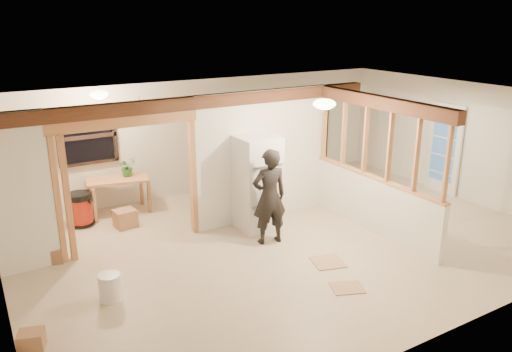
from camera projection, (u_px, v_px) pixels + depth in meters
floor at (288, 241)px, 8.84m from camera, size 9.00×6.50×0.01m
ceiling at (291, 100)px, 8.07m from camera, size 9.00×6.50×0.01m
wall_back at (207, 136)px, 11.12m from camera, size 9.00×0.01×2.50m
wall_front at (446, 246)px, 5.80m from camera, size 9.00×0.01×2.50m
wall_right at (463, 141)px, 10.64m from camera, size 0.01×6.50×2.50m
partition_left_stub at (21, 194)px, 7.48m from camera, size 0.90×0.12×2.50m
partition_center at (262, 155)px, 9.54m from camera, size 2.80×0.12×2.50m
doorway_frame at (129, 185)px, 8.32m from camera, size 2.46×0.14×2.20m
header_beam_back at (203, 102)px, 8.61m from camera, size 7.00×0.18×0.22m
header_beam_right at (381, 102)px, 8.56m from camera, size 0.18×3.30×0.22m
pony_wall at (373, 205)px, 9.14m from camera, size 0.12×3.20×1.00m
stud_partition at (377, 143)px, 8.78m from camera, size 0.14×3.20×1.32m
window_back at (87, 137)px, 9.70m from camera, size 1.12×0.10×1.10m
french_door at (444, 149)px, 11.01m from camera, size 0.12×0.86×2.00m
ceiling_dome_main at (324, 104)px, 7.82m from camera, size 0.36×0.36×0.16m
ceiling_dome_util at (99, 94)px, 8.75m from camera, size 0.32×0.32×0.14m
hanging_bulb at (141, 115)px, 8.51m from camera, size 0.07×0.07×0.07m
refrigerator at (257, 183)px, 9.14m from camera, size 0.72×0.70×1.75m
woman at (269, 197)px, 8.52m from camera, size 0.67×0.49×1.70m
work_table at (119, 196)px, 9.95m from camera, size 1.27×0.82×0.74m
potted_plant at (127, 167)px, 9.94m from camera, size 0.42×0.39×0.38m
shop_vac at (80, 209)px, 9.41m from camera, size 0.50×0.50×0.65m
bookshelf at (310, 140)px, 12.39m from camera, size 0.85×0.28×1.70m
bucket at (110, 287)px, 6.94m from camera, size 0.39×0.39×0.39m
box_util_a at (125, 218)px, 9.38m from camera, size 0.42×0.37×0.33m
box_util_b at (55, 255)px, 8.04m from camera, size 0.33×0.33×0.24m
box_front at (31, 341)px, 5.92m from camera, size 0.35×0.31×0.24m
floor_panel_near at (328, 262)px, 8.05m from camera, size 0.59×0.59×0.02m
floor_panel_far at (347, 288)px, 7.29m from camera, size 0.56×0.51×0.01m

